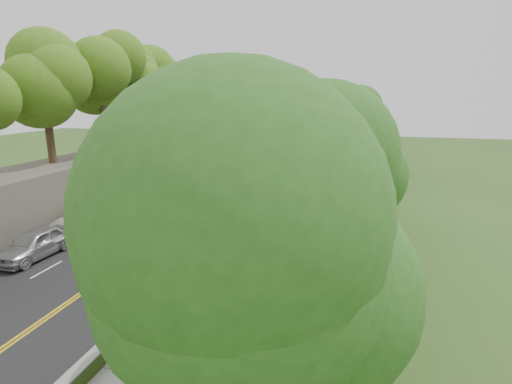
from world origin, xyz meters
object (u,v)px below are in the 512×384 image
Objects in this scene: car_1 at (83,218)px; painter_0 at (244,213)px; concrete_block at (268,270)px; car_0 at (35,243)px; construction_barrel at (312,174)px; streetlight at (165,139)px; signpost at (213,230)px; person_far at (320,166)px; car_2 at (145,186)px.

painter_0 reaches higher than car_1.
concrete_block is 13.33m from car_0.
concrete_block is 0.71× the size of painter_0.
car_0 reaches higher than construction_barrel.
streetlight is at bearing 97.12° from car_0.
signpost is 2.48× the size of concrete_block.
construction_barrel is 29.02m from car_0.
person_far is at bearing 90.80° from concrete_block.
painter_0 is at bearing -42.74° from streetlight.
car_2 is at bearing 36.91° from painter_0.
car_1 reaches higher than concrete_block.
person_far is (3.13, 20.42, -0.07)m from painter_0.
car_1 is (0.87, -13.92, -3.81)m from streetlight.
painter_0 is (11.24, -10.39, -3.71)m from streetlight.
streetlight is 17.93m from person_far.
construction_barrel is 2.61m from person_far.
painter_0 is 20.66m from person_far.
streetlight is 4.57× the size of painter_0.
car_2 is (-1.01, 9.91, -0.08)m from car_1.
streetlight reaches higher than concrete_block.
signpost is at bearing -55.92° from streetlight.
car_2 is at bearing 136.80° from concrete_block.
construction_barrel is (13.78, 7.52, -4.18)m from streetlight.
concrete_block is at bearing -42.61° from car_2.
person_far is (2.86, 27.05, -1.11)m from signpost.
car_1 is at bearing -86.41° from streetlight.
car_1 is at bearing 163.64° from concrete_block.
streetlight reaches higher than signpost.
signpost is 3.71m from concrete_block.
signpost is at bearing -47.56° from car_2.
car_0 is at bearing -170.19° from signpost.
car_1 is 2.74× the size of painter_0.
construction_barrel is at bearing 72.02° from person_far.
concrete_block is (0.98, -25.52, 0.01)m from construction_barrel.
car_2 is at bearing 39.27° from person_far.
person_far reaches higher than car_2.
concrete_block is 28.04m from person_far.
person_far is (13.50, 23.96, 0.02)m from car_1.
streetlight is 16.25m from construction_barrel.
streetlight reaches higher than car_2.
car_1 is 0.93× the size of car_2.
concrete_block is at bearing -17.01° from car_1.
car_2 is (-13.92, -11.53, 0.30)m from construction_barrel.
car_1 is (-12.91, -21.44, 0.37)m from construction_barrel.
person_far is (14.37, 10.03, -3.79)m from streetlight.
concrete_block is 8.40m from painter_0.
car_2 is 13.05m from painter_0.
concrete_block is at bearing -87.80° from construction_barrel.
concrete_block is at bearing 86.00° from person_far.
person_far reaches higher than concrete_block.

